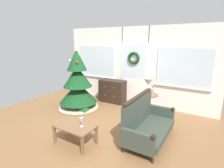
# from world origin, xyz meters

# --- Properties ---
(ground_plane) EXTENTS (6.76, 6.76, 0.00)m
(ground_plane) POSITION_xyz_m (0.00, 0.00, 0.00)
(ground_plane) COLOR brown
(back_wall_with_door) EXTENTS (5.20, 0.19, 2.55)m
(back_wall_with_door) POSITION_xyz_m (0.00, 2.08, 1.28)
(back_wall_with_door) COLOR white
(back_wall_with_door) RESTS_ON ground
(christmas_tree) EXTENTS (1.28, 1.28, 1.92)m
(christmas_tree) POSITION_xyz_m (-1.37, 0.80, 0.74)
(christmas_tree) COLOR #4C331E
(christmas_tree) RESTS_ON ground
(dresser_cabinet) EXTENTS (0.91, 0.46, 0.78)m
(dresser_cabinet) POSITION_xyz_m (-0.68, 1.79, 0.39)
(dresser_cabinet) COLOR black
(dresser_cabinet) RESTS_ON ground
(settee_sofa) EXTENTS (0.72, 1.55, 0.96)m
(settee_sofa) POSITION_xyz_m (1.17, 0.12, 0.38)
(settee_sofa) COLOR black
(settee_sofa) RESTS_ON ground
(side_table) EXTENTS (0.50, 0.48, 0.67)m
(side_table) POSITION_xyz_m (0.86, 1.19, 0.48)
(side_table) COLOR brown
(side_table) RESTS_ON ground
(table_lamp) EXTENTS (0.28, 0.28, 0.44)m
(table_lamp) POSITION_xyz_m (0.80, 1.23, 0.96)
(table_lamp) COLOR silver
(table_lamp) RESTS_ON side_table
(flower_vase) EXTENTS (0.11, 0.10, 0.35)m
(flower_vase) POSITION_xyz_m (0.96, 1.13, 0.79)
(flower_vase) COLOR tan
(flower_vase) RESTS_ON side_table
(coffee_table) EXTENTS (0.84, 0.52, 0.41)m
(coffee_table) POSITION_xyz_m (-0.01, -0.83, 0.35)
(coffee_table) COLOR brown
(coffee_table) RESTS_ON ground
(wine_glass) EXTENTS (0.08, 0.08, 0.20)m
(wine_glass) POSITION_xyz_m (0.14, -0.79, 0.55)
(wine_glass) COLOR silver
(wine_glass) RESTS_ON coffee_table
(gift_box) EXTENTS (0.21, 0.19, 0.21)m
(gift_box) POSITION_xyz_m (-0.96, 0.57, 0.10)
(gift_box) COLOR #266633
(gift_box) RESTS_ON ground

